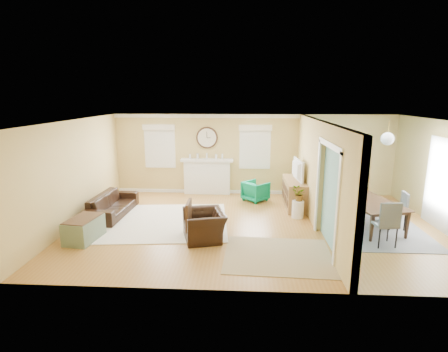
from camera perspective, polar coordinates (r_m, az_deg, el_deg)
The scene contains 28 objects.
floor at distance 8.84m, azimuth 5.13°, elevation -8.11°, with size 9.00×9.00×0.00m, color #9D692E.
wall_back at distance 11.40m, azimuth 4.79°, elevation 3.48°, with size 9.00×0.02×2.60m, color tan.
wall_front at distance 5.57m, azimuth 6.37°, elevation -6.72°, with size 9.00×0.02×2.60m, color tan.
wall_left at distance 9.43m, azimuth -23.18°, elevation 0.47°, with size 0.02×6.00×2.60m, color tan.
ceiling at distance 8.27m, azimuth 5.50°, elevation 8.96°, with size 9.00×6.00×0.02m, color white.
partition at distance 8.90m, azimuth 15.02°, elevation 0.77°, with size 0.17×6.00×2.60m.
fireplace at distance 11.48m, azimuth -2.77°, elevation -0.00°, with size 1.70×0.30×1.17m.
wall_clock at distance 11.35m, azimuth -2.79°, elevation 6.27°, with size 0.70×0.07×0.70m.
window_left at distance 11.62m, azimuth -10.45°, elevation 5.28°, with size 1.05×0.13×1.42m.
window_right at distance 11.30m, azimuth 5.08°, elevation 5.23°, with size 1.05×0.13×1.42m.
french_doors at distance 9.75m, azimuth 32.45°, elevation -1.36°, with size 0.06×1.70×2.20m.
pendant at distance 8.94m, azimuth 25.12°, elevation 5.53°, with size 0.30×0.30×0.55m.
rug_cream at distance 9.21m, azimuth -9.92°, elevation -7.32°, with size 3.24×2.81×0.02m, color silver.
rug_jute at distance 7.35m, azimuth 8.81°, elevation -12.69°, with size 2.15×1.76×0.01m, color tan.
rug_grey at distance 9.46m, azimuth 22.37°, elevation -7.58°, with size 2.43×3.04×0.01m, color slate.
sofa at distance 9.96m, azimuth -17.73°, elevation -4.47°, with size 2.01×0.78×0.59m, color black.
eames_chair at distance 7.95m, azimuth -3.22°, elevation -8.03°, with size 1.00×0.87×0.65m, color black.
green_chair at distance 10.80m, azimuth 5.18°, elevation -2.46°, with size 0.65×0.67×0.61m, color #007B5F.
trunk at distance 8.49m, azimuth -21.89°, elevation -8.05°, with size 0.67×0.97×0.53m.
credenza at distance 10.39m, azimuth 11.39°, elevation -2.76°, with size 0.55×1.61×0.80m.
tv at distance 10.22m, azimuth 11.46°, elevation 1.03°, with size 1.04×0.14×0.60m, color black.
garden_stool at distance 9.51m, azimuth 11.96°, elevation -5.34°, with size 0.31×0.31×0.46m, color white.
potted_plant at distance 9.38m, azimuth 12.08°, elevation -2.89°, with size 0.34×0.30×0.38m, color #337F33.
dining_table at distance 9.36m, azimuth 22.54°, elevation -5.68°, with size 1.92×1.07×0.67m, color #452C1D.
dining_chair_n at distance 10.31m, azimuth 21.24°, elevation -2.60°, with size 0.51×0.51×0.95m.
dining_chair_s at distance 8.27m, azimuth 24.86°, elevation -6.39°, with size 0.49×0.49×1.02m.
dining_chair_w at distance 9.17m, azimuth 18.12°, elevation -4.36°, with size 0.51×0.51×0.92m.
dining_chair_e at distance 9.45m, azimuth 26.34°, elevation -4.60°, with size 0.43×0.43×0.91m.
Camera 1 is at (-0.32, -8.24, 3.17)m, focal length 28.00 mm.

